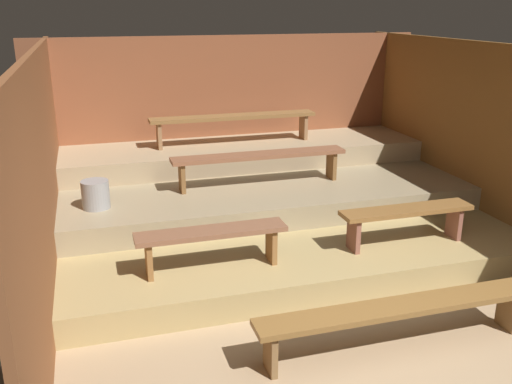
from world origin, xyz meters
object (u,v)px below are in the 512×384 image
bench_middle_center (260,159)px  bench_floor_center (398,312)px  bench_lower_right (406,215)px  bench_upper_center (234,120)px  bench_lower_left (212,238)px  pail_middle (96,194)px

bench_middle_center → bench_floor_center: bearing=-84.5°
bench_floor_center → bench_lower_right: 1.56m
bench_middle_center → bench_upper_center: bearing=92.0°
bench_floor_center → bench_upper_center: size_ratio=1.03×
bench_floor_center → bench_lower_left: 1.80m
bench_middle_center → pail_middle: size_ratio=7.00×
bench_lower_right → pail_middle: pail_middle is taller
bench_lower_left → bench_lower_right: bearing=0.0°
bench_lower_right → pail_middle: size_ratio=4.61×
bench_lower_left → bench_middle_center: 1.84m
bench_lower_right → bench_middle_center: 1.93m
bench_lower_left → pail_middle: size_ratio=4.61×
bench_upper_center → pail_middle: size_ratio=7.48×
pail_middle → bench_upper_center: bearing=36.0°
bench_lower_right → bench_floor_center: bearing=-122.4°
bench_floor_center → bench_upper_center: 4.04m
bench_floor_center → bench_lower_left: bench_lower_left is taller
bench_upper_center → pail_middle: (-1.90, -1.38, -0.45)m
bench_lower_left → pail_middle: bearing=128.1°
pail_middle → bench_lower_left: bearing=-51.9°
bench_floor_center → pail_middle: pail_middle is taller
bench_middle_center → pail_middle: 1.96m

